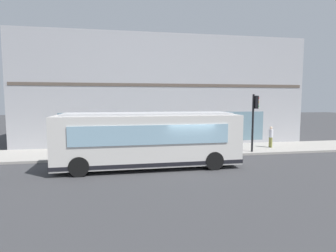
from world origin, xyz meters
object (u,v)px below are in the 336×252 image
(traffic_light_near_corner, at_px, (255,112))
(pedestrian_near_building_entrance, at_px, (235,136))
(pedestrian_by_light_pole, at_px, (271,135))
(newspaper_vending_box, at_px, (131,144))
(city_bus_nearside, at_px, (149,140))
(fire_hydrant, at_px, (159,143))
(pedestrian_near_hydrant, at_px, (224,133))

(traffic_light_near_corner, height_order, pedestrian_near_building_entrance, traffic_light_near_corner)
(pedestrian_by_light_pole, height_order, pedestrian_near_building_entrance, pedestrian_near_building_entrance)
(pedestrian_by_light_pole, relative_size, newspaper_vending_box, 1.78)
(city_bus_nearside, relative_size, newspaper_vending_box, 11.19)
(traffic_light_near_corner, bearing_deg, city_bus_nearside, 109.00)
(city_bus_nearside, height_order, traffic_light_near_corner, traffic_light_near_corner)
(traffic_light_near_corner, bearing_deg, newspaper_vending_box, 77.28)
(newspaper_vending_box, bearing_deg, pedestrian_near_building_entrance, -101.40)
(city_bus_nearside, height_order, newspaper_vending_box, city_bus_nearside)
(fire_hydrant, xyz_separation_m, pedestrian_near_hydrant, (-0.02, -5.25, 0.66))
(traffic_light_near_corner, relative_size, pedestrian_near_building_entrance, 2.19)
(pedestrian_by_light_pole, xyz_separation_m, pedestrian_near_hydrant, (1.42, 3.21, 0.10))
(city_bus_nearside, bearing_deg, pedestrian_by_light_pole, -67.77)
(fire_hydrant, height_order, pedestrian_near_hydrant, pedestrian_near_hydrant)
(pedestrian_by_light_pole, relative_size, pedestrian_near_building_entrance, 0.88)
(traffic_light_near_corner, height_order, pedestrian_by_light_pole, traffic_light_near_corner)
(traffic_light_near_corner, xyz_separation_m, pedestrian_by_light_pole, (1.35, -2.09, -1.88))
(pedestrian_near_hydrant, relative_size, newspaper_vending_box, 1.96)
(city_bus_nearside, distance_m, traffic_light_near_corner, 8.25)
(pedestrian_by_light_pole, bearing_deg, traffic_light_near_corner, 122.80)
(pedestrian_by_light_pole, height_order, newspaper_vending_box, pedestrian_by_light_pole)
(pedestrian_near_building_entrance, distance_m, pedestrian_near_hydrant, 2.32)
(pedestrian_by_light_pole, bearing_deg, pedestrian_near_building_entrance, 105.19)
(newspaper_vending_box, bearing_deg, pedestrian_near_hydrant, -83.42)
(pedestrian_near_building_entrance, height_order, newspaper_vending_box, pedestrian_near_building_entrance)
(newspaper_vending_box, bearing_deg, city_bus_nearside, -169.89)
(pedestrian_by_light_pole, bearing_deg, newspaper_vending_box, 86.91)
(pedestrian_by_light_pole, distance_m, pedestrian_near_hydrant, 3.51)
(fire_hydrant, xyz_separation_m, pedestrian_by_light_pole, (-1.44, -8.46, 0.55))
(fire_hydrant, bearing_deg, pedestrian_near_hydrant, -90.19)
(pedestrian_near_building_entrance, xyz_separation_m, pedestrian_near_hydrant, (2.32, -0.10, -0.05))
(newspaper_vending_box, bearing_deg, fire_hydrant, -67.83)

